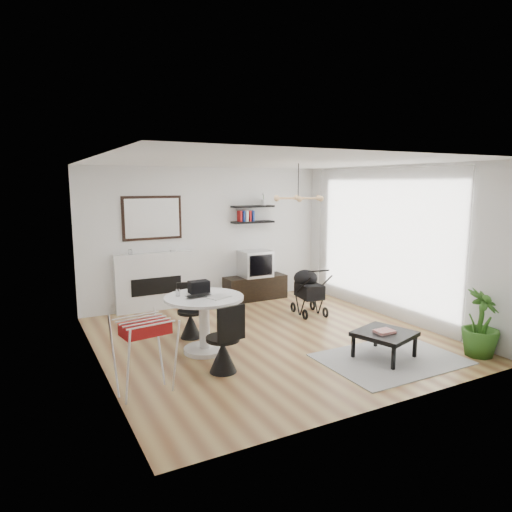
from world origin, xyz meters
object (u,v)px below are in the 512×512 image
potted_plant (481,323)px  dining_table (204,315)px  fireplace (155,275)px  crt_tv (255,263)px  stroller (308,293)px  tv_console (255,288)px  coffee_table (385,335)px  drying_rack (145,355)px

potted_plant → dining_table: bearing=150.1°
fireplace → crt_tv: bearing=-4.6°
fireplace → stroller: fireplace is taller
tv_console → fireplace: bearing=175.5°
stroller → tv_console: bearing=112.8°
crt_tv → coffee_table: (0.06, -3.70, -0.42)m
fireplace → potted_plant: bearing=-52.8°
potted_plant → drying_rack: bearing=167.2°
fireplace → dining_table: fireplace is taller
crt_tv → dining_table: (-2.04, -2.33, -0.22)m
tv_console → dining_table: dining_table is taller
tv_console → potted_plant: potted_plant is taller
coffee_table → stroller: bearing=82.4°
crt_tv → drying_rack: bearing=-133.9°
crt_tv → drying_rack: (-3.13, -3.25, -0.28)m
dining_table → drying_rack: (-1.09, -0.92, -0.07)m
dining_table → coffee_table: size_ratio=1.27×
tv_console → dining_table: (-2.05, -2.33, 0.30)m
fireplace → coffee_table: bearing=-61.4°
drying_rack → stroller: drying_rack is taller
coffee_table → tv_console: bearing=90.8°
stroller → potted_plant: size_ratio=0.97×
stroller → fireplace: bearing=155.5°
fireplace → potted_plant: fireplace is taller
stroller → potted_plant: (0.94, -2.86, 0.08)m
fireplace → crt_tv: size_ratio=3.52×
stroller → coffee_table: size_ratio=1.03×
fireplace → tv_console: size_ratio=1.66×
tv_console → dining_table: bearing=-131.3°
dining_table → stroller: (2.41, 0.93, -0.15)m
fireplace → drying_rack: bearing=-107.5°
crt_tv → tv_console: bearing=21.5°
drying_rack → coffee_table: 3.22m
crt_tv → drying_rack: size_ratio=0.68×
dining_table → drying_rack: size_ratio=1.25×
dining_table → potted_plant: 3.86m
coffee_table → potted_plant: bearing=-24.0°
fireplace → drying_rack: 3.59m
fireplace → potted_plant: size_ratio=2.32×
tv_console → crt_tv: crt_tv is taller
fireplace → potted_plant: 5.55m
tv_console → drying_rack: drying_rack is taller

